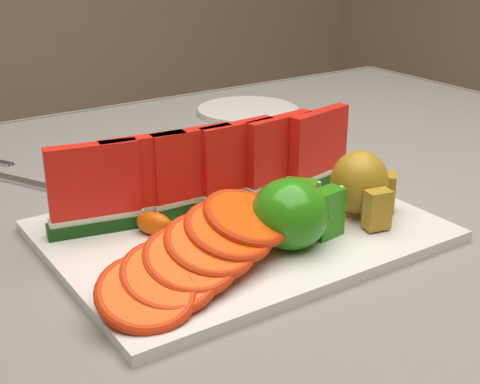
{
  "coord_description": "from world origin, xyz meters",
  "views": [
    {
      "loc": [
        -0.38,
        -0.63,
        1.08
      ],
      "look_at": [
        -0.01,
        -0.08,
        0.81
      ],
      "focal_mm": 50.0,
      "sensor_mm": 36.0,
      "label": 1
    }
  ],
  "objects_px": {
    "platter": "(240,231)",
    "apple_cluster": "(294,213)",
    "fork": "(18,179)",
    "side_plate": "(248,111)",
    "pear_cluster": "(362,185)"
  },
  "relations": [
    {
      "from": "platter",
      "to": "apple_cluster",
      "type": "bearing_deg",
      "value": -68.36
    },
    {
      "from": "platter",
      "to": "side_plate",
      "type": "height_order",
      "value": "platter"
    },
    {
      "from": "pear_cluster",
      "to": "side_plate",
      "type": "bearing_deg",
      "value": 70.41
    },
    {
      "from": "apple_cluster",
      "to": "fork",
      "type": "distance_m",
      "value": 0.41
    },
    {
      "from": "apple_cluster",
      "to": "pear_cluster",
      "type": "height_order",
      "value": "pear_cluster"
    },
    {
      "from": "pear_cluster",
      "to": "fork",
      "type": "bearing_deg",
      "value": 128.14
    },
    {
      "from": "apple_cluster",
      "to": "side_plate",
      "type": "bearing_deg",
      "value": 60.56
    },
    {
      "from": "pear_cluster",
      "to": "apple_cluster",
      "type": "bearing_deg",
      "value": -174.49
    },
    {
      "from": "apple_cluster",
      "to": "side_plate",
      "type": "xyz_separation_m",
      "value": [
        0.27,
        0.48,
        -0.04
      ]
    },
    {
      "from": "apple_cluster",
      "to": "fork",
      "type": "relative_size",
      "value": 0.63
    },
    {
      "from": "platter",
      "to": "fork",
      "type": "height_order",
      "value": "platter"
    },
    {
      "from": "side_plate",
      "to": "pear_cluster",
      "type": "bearing_deg",
      "value": -109.59
    },
    {
      "from": "platter",
      "to": "apple_cluster",
      "type": "xyz_separation_m",
      "value": [
        0.02,
        -0.06,
        0.04
      ]
    },
    {
      "from": "apple_cluster",
      "to": "pear_cluster",
      "type": "bearing_deg",
      "value": 5.51
    },
    {
      "from": "apple_cluster",
      "to": "fork",
      "type": "xyz_separation_m",
      "value": [
        -0.18,
        0.37,
        -0.04
      ]
    }
  ]
}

